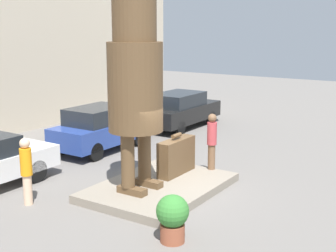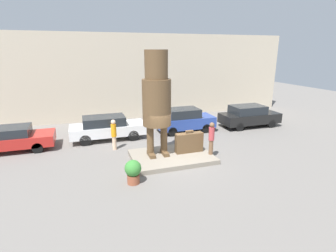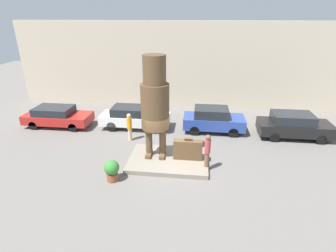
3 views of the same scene
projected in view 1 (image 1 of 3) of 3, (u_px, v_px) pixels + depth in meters
name	position (u px, v px, depth m)	size (l,w,h in m)	color
ground_plane	(160.00, 191.00, 13.28)	(60.00, 60.00, 0.00)	slate
pedestal	(160.00, 187.00, 13.25)	(4.20, 2.94, 0.23)	gray
statue_figure	(135.00, 74.00, 12.12)	(1.45, 1.45, 5.37)	brown
giant_suitcase	(176.00, 156.00, 13.99)	(1.52, 0.41, 1.24)	brown
tourist	(212.00, 139.00, 14.35)	(0.30, 0.30, 1.75)	brown
parked_car_blue	(101.00, 128.00, 17.46)	(4.02, 1.75, 1.67)	#284293
parked_car_black	(180.00, 109.00, 21.44)	(4.44, 1.84, 1.61)	black
planter_pot	(173.00, 216.00, 10.06)	(0.72, 0.72, 1.07)	brown
worker_hivis	(26.00, 169.00, 12.11)	(0.31, 0.31, 1.79)	beige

